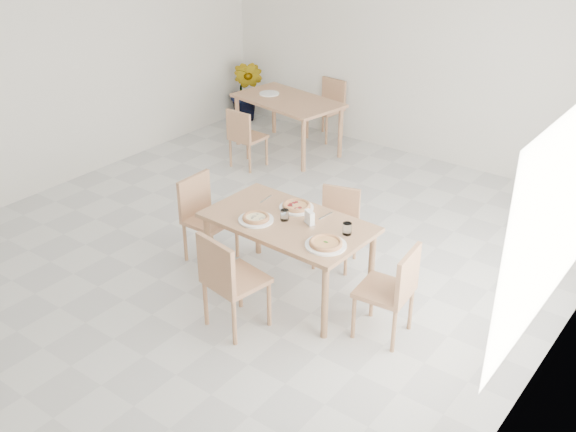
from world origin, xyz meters
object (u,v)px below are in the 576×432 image
Objects in this scene: main_table at (288,228)px; second_table at (288,105)px; tumbler_a at (347,229)px; pizza_margherita at (326,243)px; pizza_pepperoni at (296,205)px; chair_west at (204,212)px; plate_margherita at (326,245)px; pizza_mushroom at (256,217)px; potted_plant at (247,91)px; chair_north at (338,221)px; chair_back_n at (329,104)px; napkin_holder at (310,218)px; chair_back_s at (244,134)px; chair_east at (394,287)px; plate_empty at (269,94)px; tumbler_b at (285,215)px; plate_mushroom at (256,220)px; plate_pepperoni at (296,208)px; chair_south at (228,277)px.

main_table is 0.96× the size of second_table.
pizza_margherita is at bearing -95.96° from tumbler_a.
main_table is 5.27× the size of pizza_pepperoni.
main_table is 1.76× the size of chair_west.
pizza_margherita is 0.28m from tumbler_a.
tumbler_a reaches higher than second_table.
plate_margherita is 1.21× the size of pizza_pepperoni.
pizza_mushroom is 0.33× the size of potted_plant.
chair_north reaches higher than main_table.
chair_back_n is (-1.91, 3.37, -0.29)m from pizza_pepperoni.
napkin_holder is (0.42, 0.23, 0.03)m from pizza_mushroom.
potted_plant reaches higher than chair_back_n.
napkin_holder is 0.16× the size of chair_back_n.
chair_east is at bearing 150.30° from chair_back_s.
napkin_holder is at bearing 16.55° from main_table.
chair_east is 4.58m from plate_empty.
chair_west is 1.07m from tumbler_b.
tumbler_b reaches higher than chair_north.
second_table is at bearing -94.71° from chair_back_n.
plate_empty is (-2.47, 2.83, 0.09)m from main_table.
plate_mushroom is 0.44m from plate_pepperoni.
chair_south is 1.05× the size of chair_west.
main_table is 1.97× the size of chair_north.
chair_north is at bearing -49.21° from chair_back_n.
pizza_mushroom is at bearing -48.10° from second_table.
plate_margherita is 4.55m from chair_back_n.
pizza_mushroom is 3.54m from second_table.
tumbler_a is at bearing -68.06° from chair_north.
plate_empty is at bearing 25.88° from chair_west.
chair_west is 2.73× the size of pizza_mushroom.
napkin_holder reaches higher than plate_empty.
napkin_holder is at bearing 28.18° from plate_mushroom.
potted_plant is at bearing 131.33° from plate_mushroom.
potted_plant is (-1.26, 0.61, -0.18)m from second_table.
pizza_margherita is at bearing 0.11° from plate_mushroom.
tumbler_a is at bearing -48.70° from chair_back_n.
napkin_holder is (-0.33, 0.23, 0.03)m from pizza_margherita.
tumbler_a is 0.07× the size of second_table.
main_table is 11.49× the size of napkin_holder.
pizza_mushroom is 0.83m from tumbler_a.
chair_south reaches higher than chair_north.
chair_west is at bearing 173.69° from pizza_margherita.
pizza_mushroom is at bearing -160.21° from tumbler_a.
plate_pepperoni is at bearing 142.13° from chair_back_s.
potted_plant is (-3.31, 3.18, -0.27)m from plate_pepperoni.
second_table is (-2.33, 2.76, -0.15)m from napkin_holder.
pizza_margherita is 0.58m from tumbler_b.
potted_plant is (-3.94, 3.31, -0.32)m from tumbler_a.
chair_south is 1.28m from chair_west.
potted_plant is (-3.91, 3.59, -0.27)m from plate_margherita.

